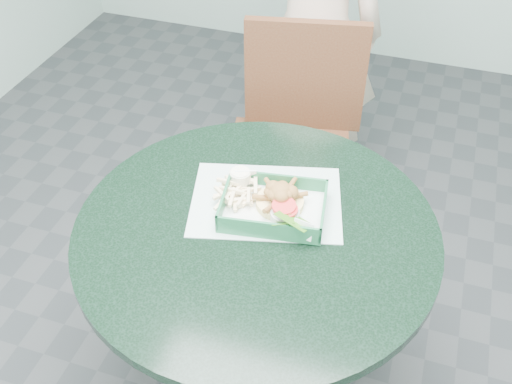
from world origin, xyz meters
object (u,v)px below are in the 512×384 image
(dining_chair, at_px, (295,128))
(crab_sandwich, at_px, (281,202))
(cafe_table, at_px, (256,273))
(sauce_ramekin, at_px, (246,178))
(food_basket, at_px, (273,214))
(diner_person, at_px, (314,27))

(dining_chair, height_order, crab_sandwich, dining_chair)
(cafe_table, bearing_deg, crab_sandwich, 62.34)
(sauce_ramekin, bearing_deg, dining_chair, 92.00)
(cafe_table, relative_size, sauce_ramekin, 16.30)
(crab_sandwich, bearing_deg, food_basket, -125.33)
(diner_person, xyz_separation_m, crab_sandwich, (0.17, -1.06, 0.00))
(crab_sandwich, height_order, sauce_ramekin, crab_sandwich)
(cafe_table, bearing_deg, dining_chair, 97.34)
(dining_chair, bearing_deg, sauce_ramekin, -99.55)
(diner_person, distance_m, sauce_ramekin, 1.00)
(cafe_table, distance_m, dining_chair, 0.80)
(cafe_table, height_order, food_basket, food_basket)
(dining_chair, xyz_separation_m, diner_person, (-0.03, 0.35, 0.27))
(diner_person, relative_size, crab_sandwich, 12.11)
(cafe_table, bearing_deg, food_basket, 65.13)
(food_basket, height_order, crab_sandwich, crab_sandwich)
(cafe_table, distance_m, crab_sandwich, 0.24)
(dining_chair, bearing_deg, cafe_table, -94.21)
(food_basket, bearing_deg, diner_person, 98.26)
(cafe_table, xyz_separation_m, food_basket, (0.03, 0.06, 0.19))
(sauce_ramekin, bearing_deg, crab_sandwich, -27.76)
(diner_person, xyz_separation_m, food_basket, (0.16, -1.08, -0.03))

